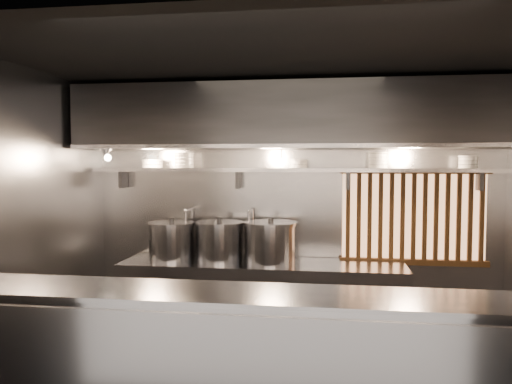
% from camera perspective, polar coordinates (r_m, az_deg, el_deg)
% --- Properties ---
extents(ceiling, '(4.50, 4.50, 0.00)m').
position_cam_1_polar(ceiling, '(4.17, 2.82, 15.00)').
color(ceiling, black).
rests_on(ceiling, wall_back).
extents(wall_back, '(4.50, 0.00, 4.50)m').
position_cam_1_polar(wall_back, '(5.61, 4.22, -2.36)').
color(wall_back, gray).
rests_on(wall_back, floor).
extents(wall_left, '(0.00, 3.00, 3.00)m').
position_cam_1_polar(wall_left, '(4.88, -24.64, -3.52)').
color(wall_left, gray).
rests_on(wall_left, floor).
extents(serving_counter, '(4.50, 0.56, 1.13)m').
position_cam_1_polar(serving_counter, '(3.43, 1.10, -20.64)').
color(serving_counter, '#98989D').
rests_on(serving_counter, floor).
extents(cooking_bench, '(3.00, 0.70, 0.90)m').
position_cam_1_polar(cooking_bench, '(5.45, 0.67, -12.69)').
color(cooking_bench, '#98989D').
rests_on(cooking_bench, floor).
extents(bowl_shelf, '(4.40, 0.34, 0.04)m').
position_cam_1_polar(bowl_shelf, '(5.40, 4.11, 2.53)').
color(bowl_shelf, '#98989D').
rests_on(bowl_shelf, wall_back).
extents(exhaust_hood, '(4.40, 0.81, 0.65)m').
position_cam_1_polar(exhaust_hood, '(5.20, 3.96, 8.50)').
color(exhaust_hood, '#2D2D30').
rests_on(exhaust_hood, ceiling).
extents(wood_screen, '(1.56, 0.09, 1.04)m').
position_cam_1_polar(wood_screen, '(5.62, 17.53, -2.69)').
color(wood_screen, '#FFB072').
rests_on(wood_screen, wall_back).
extents(faucet_left, '(0.04, 0.30, 0.50)m').
position_cam_1_polar(faucet_left, '(5.68, -7.55, -3.24)').
color(faucet_left, silver).
rests_on(faucet_left, wall_back).
extents(faucet_right, '(0.04, 0.30, 0.50)m').
position_cam_1_polar(faucet_right, '(5.53, -0.55, -3.39)').
color(faucet_right, silver).
rests_on(faucet_right, wall_back).
extents(heat_lamp, '(0.25, 0.35, 0.20)m').
position_cam_1_polar(heat_lamp, '(5.42, -16.77, 4.38)').
color(heat_lamp, '#98989D').
rests_on(heat_lamp, exhaust_hood).
extents(pendant_bulb, '(0.09, 0.09, 0.19)m').
position_cam_1_polar(pendant_bulb, '(5.29, 2.93, 3.40)').
color(pendant_bulb, '#2D2D30').
rests_on(pendant_bulb, exhaust_hood).
extents(stock_pot_left, '(0.62, 0.62, 0.46)m').
position_cam_1_polar(stock_pot_left, '(5.42, -4.16, -5.60)').
color(stock_pot_left, '#98989D').
rests_on(stock_pot_left, cooking_bench).
extents(stock_pot_mid, '(0.57, 0.57, 0.45)m').
position_cam_1_polar(stock_pot_mid, '(5.55, -9.62, -5.51)').
color(stock_pot_mid, '#98989D').
rests_on(stock_pot_mid, cooking_bench).
extents(stock_pot_right, '(0.70, 0.70, 0.48)m').
position_cam_1_polar(stock_pot_right, '(5.29, 1.69, -5.75)').
color(stock_pot_right, '#98989D').
rests_on(stock_pot_right, cooking_bench).
extents(bowl_stack_0, '(0.24, 0.24, 0.09)m').
position_cam_1_polar(bowl_stack_0, '(5.73, -11.74, 3.19)').
color(bowl_stack_0, silver).
rests_on(bowl_stack_0, bowl_shelf).
extents(bowl_stack_1, '(0.23, 0.23, 0.17)m').
position_cam_1_polar(bowl_stack_1, '(5.61, -8.21, 3.61)').
color(bowl_stack_1, silver).
rests_on(bowl_stack_1, bowl_shelf).
extents(bowl_stack_2, '(0.21, 0.21, 0.09)m').
position_cam_1_polar(bowl_stack_2, '(5.39, 4.80, 3.24)').
color(bowl_stack_2, silver).
rests_on(bowl_stack_2, bowl_shelf).
extents(bowl_stack_3, '(0.21, 0.21, 0.17)m').
position_cam_1_polar(bowl_stack_3, '(5.41, 13.79, 3.55)').
color(bowl_stack_3, silver).
rests_on(bowl_stack_3, bowl_shelf).
extents(bowl_stack_4, '(0.20, 0.20, 0.13)m').
position_cam_1_polar(bowl_stack_4, '(5.57, 23.08, 3.18)').
color(bowl_stack_4, silver).
rests_on(bowl_stack_4, bowl_shelf).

